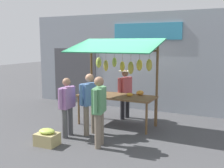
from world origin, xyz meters
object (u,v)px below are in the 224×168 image
at_px(shopper_in_striped_shirt, 90,100).
at_px(shopper_with_ponytail, 67,104).
at_px(vendor_with_sunhat, 125,90).
at_px(shopper_in_grey_tee, 99,107).
at_px(produce_crate_near, 47,138).
at_px(market_stall, 117,72).

distance_m(shopper_in_striped_shirt, shopper_with_ponytail, 0.59).
height_order(vendor_with_sunhat, shopper_in_grey_tee, shopper_in_grey_tee).
height_order(vendor_with_sunhat, produce_crate_near, vendor_with_sunhat).
relative_size(vendor_with_sunhat, shopper_in_grey_tee, 0.95).
relative_size(shopper_in_striped_shirt, shopper_with_ponytail, 1.06).
bearing_deg(shopper_with_ponytail, produce_crate_near, 172.13).
height_order(shopper_in_striped_shirt, shopper_with_ponytail, shopper_in_striped_shirt).
bearing_deg(market_stall, shopper_in_grey_tee, 101.17).
height_order(vendor_with_sunhat, shopper_with_ponytail, vendor_with_sunhat).
relative_size(vendor_with_sunhat, shopper_in_striped_shirt, 0.97).
distance_m(shopper_in_grey_tee, produce_crate_near, 1.44).
distance_m(market_stall, shopper_with_ponytail, 1.77).
height_order(market_stall, shopper_in_striped_shirt, market_stall).
distance_m(market_stall, vendor_with_sunhat, 0.96).
distance_m(shopper_in_striped_shirt, produce_crate_near, 1.43).
relative_size(shopper_in_striped_shirt, shopper_in_grey_tee, 0.98).
relative_size(shopper_with_ponytail, produce_crate_near, 2.84).
bearing_deg(shopper_in_striped_shirt, produce_crate_near, 172.34).
distance_m(vendor_with_sunhat, shopper_with_ponytail, 2.26).
xyz_separation_m(shopper_in_grey_tee, produce_crate_near, (1.13, 0.48, -0.76)).
bearing_deg(shopper_in_striped_shirt, market_stall, 2.13).
height_order(shopper_in_striped_shirt, shopper_in_grey_tee, shopper_in_grey_tee).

